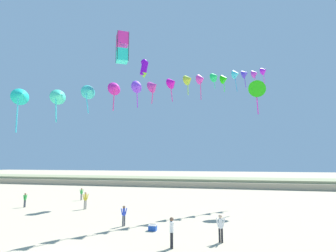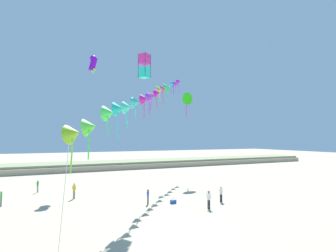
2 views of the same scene
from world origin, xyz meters
name	(u,v)px [view 2 (image 2 of 2)]	position (x,y,z in m)	size (l,w,h in m)	color
ground_plane	(186,231)	(0.00, 0.00, 0.00)	(240.00, 240.00, 0.00)	tan
dune_ridge	(92,166)	(0.00, 43.48, 0.77)	(120.00, 10.39, 1.55)	tan
person_near_left	(148,196)	(0.26, 8.66, 0.88)	(0.43, 0.43, 1.52)	#474C56
person_near_right	(38,186)	(-10.27, 19.99, 0.88)	(0.33, 0.50, 1.52)	gray
person_mid_center	(209,198)	(4.95, 4.46, 1.00)	(0.37, 0.56, 1.72)	black
person_far_left	(221,193)	(7.66, 6.18, 0.97)	(0.59, 0.23, 1.67)	black
person_far_right	(1,198)	(-13.39, 13.94, 0.88)	(0.21, 0.53, 1.52)	#474C56
person_far_center	(74,190)	(-6.45, 14.45, 1.02)	(0.57, 0.40, 1.76)	gray
kite_banner_string	(155,93)	(2.57, 12.50, 12.33)	(23.16, 31.41, 18.42)	#83C621
large_kite_low_lead	(186,99)	(11.73, 21.04, 13.44)	(2.07, 0.93, 4.08)	#27D114
large_kite_mid_trail	(144,66)	(-0.20, 8.63, 14.43)	(1.30, 1.30, 2.52)	#22DDC6
large_kite_high_solo	(93,64)	(-3.19, 23.35, 18.19)	(1.57, 1.33, 2.82)	#730CCC
beach_cooler	(173,201)	(2.80, 7.90, 0.21)	(0.58, 0.41, 0.46)	blue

